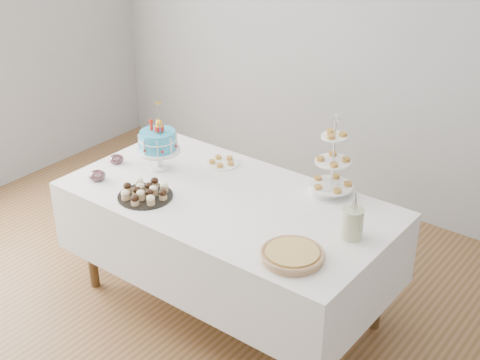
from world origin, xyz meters
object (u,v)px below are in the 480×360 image
Objects in this scene: pie at (292,255)px; tiered_stand at (333,162)px; pastry_plate at (222,162)px; birthday_cake at (158,151)px; utensil_pitcher at (352,222)px; plate_stack at (322,189)px; jam_bowl_a at (97,176)px; cupcake_tray at (145,192)px; table at (228,231)px; jam_bowl_b at (116,159)px.

pie is 0.65× the size of tiered_stand.
birthday_cake is at bearing -134.44° from pastry_plate.
tiered_stand is 0.49m from utensil_pitcher.
plate_stack is at bearing 21.40° from birthday_cake.
pie is at bearing -97.41° from utensil_pitcher.
utensil_pitcher is at bearing 13.36° from jam_bowl_a.
birthday_cake reaches higher than utensil_pitcher.
utensil_pitcher is (1.15, 0.34, 0.05)m from cupcake_tray.
pastry_plate is 2.09× the size of jam_bowl_a.
cupcake_tray is 0.38m from jam_bowl_a.
utensil_pitcher is at bearing -40.61° from plate_stack.
birthday_cake is 1.33× the size of cupcake_tray.
pie reaches higher than table.
pastry_plate is (-0.71, -0.05, -0.02)m from plate_stack.
jam_bowl_a is at bearing -126.29° from pastry_plate.
pastry_plate is 2.30× the size of jam_bowl_b.
table is at bearing -138.18° from tiered_stand.
birthday_cake is 1.97× the size of pastry_plate.
pie is (1.02, -0.02, -0.01)m from cupcake_tray.
table is 0.50m from pastry_plate.
table is 4.52× the size of birthday_cake.
tiered_stand is 1.95× the size of utensil_pitcher.
plate_stack is at bearing 30.14° from jam_bowl_a.
table is 0.84m from utensil_pitcher.
cupcake_tray is at bearing -55.90° from birthday_cake.
pastry_plate is at bearing 82.49° from cupcake_tray.
cupcake_tray is 1.02m from pie.
utensil_pitcher is (0.77, 0.06, 0.32)m from table.
utensil_pitcher is (0.33, -0.34, -0.12)m from tiered_stand.
cupcake_tray is 1.26× the size of utensil_pitcher.
utensil_pitcher is at bearing 16.49° from cupcake_tray.
table is 0.86m from jam_bowl_a.
jam_bowl_b is (-1.29, -0.47, -0.18)m from tiered_stand.
jam_bowl_a is 1.10× the size of jam_bowl_b.
jam_bowl_a is at bearing -115.36° from birthday_cake.
jam_bowl_b reaches higher than pastry_plate.
jam_bowl_b reaches higher than pie.
birthday_cake is (-0.57, 0.04, 0.34)m from table.
pie is 0.38m from utensil_pitcher.
cupcake_tray is at bearing 179.12° from pie.
utensil_pitcher reaches higher than pastry_plate.
utensil_pitcher reaches higher than jam_bowl_a.
table is 11.62× the size of plate_stack.
pastry_plate is at bearing 178.74° from utensil_pitcher.
pastry_plate is 1.11m from utensil_pitcher.
pastry_plate is (0.28, 0.28, -0.10)m from birthday_cake.
pie is 3.12× the size of jam_bowl_a.
tiered_stand is at bearing 41.82° from table.
birthday_cake reaches higher than cupcake_tray.
utensil_pitcher is (0.13, 0.36, 0.06)m from pie.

